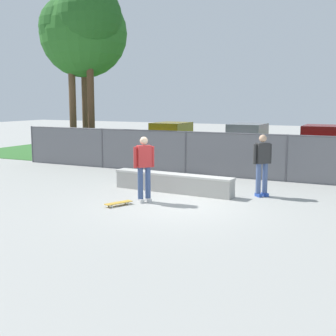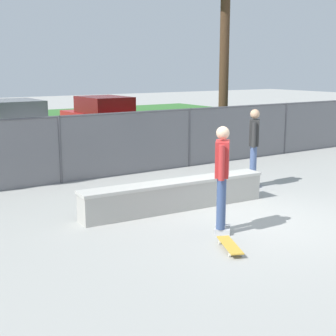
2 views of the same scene
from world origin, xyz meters
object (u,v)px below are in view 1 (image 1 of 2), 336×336
object	(u,v)px
tree_mid	(89,19)
concrete_ledge	(173,183)
skateboarder	(144,166)
car_yellow	(172,138)
tree_near_left	(70,29)
car_silver	(248,140)
skateboard	(118,203)
bystander	(262,162)
car_red	(321,143)
tree_near_right	(84,34)

from	to	relation	value
tree_mid	concrete_ledge	bearing A→B (deg)	-36.78
skateboarder	car_yellow	size ratio (longest dim) A/B	0.43
tree_near_left	car_silver	world-z (taller)	tree_near_left
concrete_ledge	tree_mid	size ratio (longest dim) A/B	0.50
skateboard	bystander	size ratio (longest dim) A/B	0.45
bystander	car_silver	bearing A→B (deg)	108.77
car_yellow	bystander	xyz separation A→B (m)	(6.90, -8.32, 0.17)
car_red	bystander	distance (m)	8.97
car_silver	car_red	xyz separation A→B (m)	(3.46, 0.11, 0.00)
car_yellow	car_red	bearing A→B (deg)	4.99
tree_near_right	car_red	distance (m)	12.12
tree_near_left	car_red	distance (m)	12.66
tree_near_right	car_red	size ratio (longest dim) A/B	1.86
tree_near_left	car_yellow	distance (m)	7.31
tree_mid	bystander	size ratio (longest dim) A/B	4.35
car_silver	tree_near_left	bearing A→B (deg)	-147.07
tree_near_right	tree_mid	world-z (taller)	tree_mid
tree_mid	tree_near_left	bearing A→B (deg)	176.94
concrete_ledge	car_yellow	world-z (taller)	car_yellow
skateboarder	car_silver	world-z (taller)	skateboarder
tree_mid	car_silver	bearing A→B (deg)	37.69
car_silver	car_yellow	bearing A→B (deg)	-172.18
concrete_ledge	skateboard	xyz separation A→B (m)	(-0.52, -2.28, -0.22)
tree_mid	car_yellow	world-z (taller)	tree_mid
concrete_ledge	car_silver	size ratio (longest dim) A/B	0.94
skateboarder	car_yellow	xyz separation A→B (m)	(-4.16, 10.49, -0.17)
tree_near_left	tree_mid	bearing A→B (deg)	-3.06
tree_mid	bystander	bearing A→B (deg)	-24.93
tree_mid	car_yellow	bearing A→B (deg)	62.63
car_silver	bystander	size ratio (longest dim) A/B	2.33
car_yellow	car_red	world-z (taller)	same
tree_near_left	tree_mid	world-z (taller)	tree_mid
skateboard	tree_mid	world-z (taller)	tree_mid
skateboard	car_silver	world-z (taller)	car_silver
tree_mid	car_yellow	distance (m)	7.22
tree_near_right	car_yellow	distance (m)	6.75
concrete_ledge	tree_near_right	world-z (taller)	tree_near_right
car_silver	car_red	size ratio (longest dim) A/B	1.00
tree_near_right	car_yellow	bearing A→B (deg)	50.79
skateboard	tree_near_left	bearing A→B (deg)	134.32
car_yellow	concrete_ledge	bearing A→B (deg)	-64.33
tree_near_right	car_yellow	world-z (taller)	tree_near_right
car_silver	bystander	xyz separation A→B (m)	(3.01, -8.85, 0.17)
concrete_ledge	skateboarder	bearing A→B (deg)	-94.55
skateboarder	tree_near_right	distance (m)	11.02
tree_mid	bystander	world-z (taller)	tree_mid
tree_near_left	car_silver	xyz separation A→B (m)	(7.10, 4.60, -5.15)
skateboarder	tree_near_left	xyz separation A→B (m)	(-7.37, 6.43, 4.98)
car_yellow	tree_near_left	bearing A→B (deg)	-128.29
skateboarder	tree_near_right	bearing A→B (deg)	135.29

